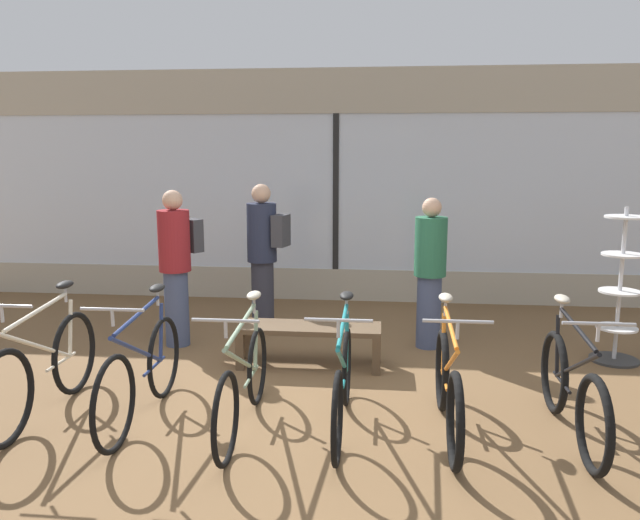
% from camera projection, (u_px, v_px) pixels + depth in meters
% --- Properties ---
extents(ground_plane, '(24.00, 24.00, 0.00)m').
position_uv_depth(ground_plane, '(297.00, 411.00, 5.11)').
color(ground_plane, brown).
extents(shop_back_wall, '(12.00, 0.08, 3.20)m').
position_uv_depth(shop_back_wall, '(336.00, 185.00, 8.63)').
color(shop_back_wall, '#B2A893').
rests_on(shop_back_wall, ground_plane).
extents(bicycle_far_left, '(0.46, 1.74, 1.04)m').
position_uv_depth(bicycle_far_left, '(44.00, 369.00, 4.96)').
color(bicycle_far_left, black).
rests_on(bicycle_far_left, ground_plane).
extents(bicycle_left, '(0.46, 1.71, 1.03)m').
position_uv_depth(bicycle_left, '(142.00, 372.00, 4.89)').
color(bicycle_left, black).
rests_on(bicycle_left, ground_plane).
extents(bicycle_center_left, '(0.46, 1.69, 1.01)m').
position_uv_depth(bicycle_center_left, '(244.00, 382.00, 4.73)').
color(bicycle_center_left, black).
rests_on(bicycle_center_left, ground_plane).
extents(bicycle_center_right, '(0.46, 1.67, 1.01)m').
position_uv_depth(bicycle_center_right, '(343.00, 382.00, 4.73)').
color(bicycle_center_right, black).
rests_on(bicycle_center_right, ground_plane).
extents(bicycle_right, '(0.46, 1.65, 1.02)m').
position_uv_depth(bicycle_right, '(448.00, 388.00, 4.64)').
color(bicycle_right, black).
rests_on(bicycle_right, ground_plane).
extents(bicycle_far_right, '(0.46, 1.66, 1.02)m').
position_uv_depth(bicycle_far_right, '(572.00, 390.00, 4.58)').
color(bicycle_far_right, black).
rests_on(bicycle_far_right, ground_plane).
extents(accessory_rack, '(0.48, 0.48, 1.57)m').
position_uv_depth(accessory_rack, '(619.00, 299.00, 6.22)').
color(accessory_rack, '#333333').
rests_on(accessory_rack, ground_plane).
extents(display_bench, '(1.40, 0.44, 0.41)m').
position_uv_depth(display_bench, '(310.00, 333.00, 6.14)').
color(display_bench, brown).
rests_on(display_bench, ground_plane).
extents(customer_near_rack, '(0.54, 0.42, 1.73)m').
position_uv_depth(customer_near_rack, '(264.00, 254.00, 7.17)').
color(customer_near_rack, '#2D2D38').
rests_on(customer_near_rack, ground_plane).
extents(customer_by_window, '(0.51, 0.56, 1.70)m').
position_uv_depth(customer_by_window, '(176.00, 263.00, 6.71)').
color(customer_by_window, '#424C6B').
rests_on(customer_by_window, ground_plane).
extents(customer_mid_floor, '(0.38, 0.38, 1.62)m').
position_uv_depth(customer_mid_floor, '(430.00, 270.00, 6.64)').
color(customer_mid_floor, '#424C6B').
rests_on(customer_mid_floor, ground_plane).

